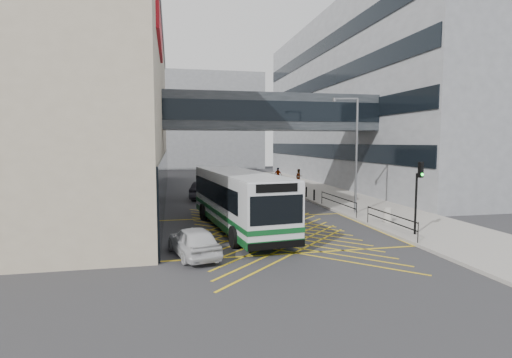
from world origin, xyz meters
TOP-DOWN VIEW (x-y plane):
  - ground at (0.00, 0.00)m, footprint 120.00×120.00m
  - building_whsmith at (-17.98, 16.00)m, footprint 24.17×42.00m
  - building_right at (23.98, 24.00)m, footprint 24.09×44.00m
  - building_far at (-2.00, 60.00)m, footprint 28.00×16.00m
  - skybridge at (3.00, 12.00)m, footprint 20.00×4.10m
  - pavement at (9.00, 15.00)m, footprint 6.00×54.00m
  - box_junction at (0.00, 0.00)m, footprint 12.00×9.00m
  - bus at (-1.70, 1.04)m, footprint 4.11×12.03m
  - car_white at (-4.50, -4.00)m, footprint 2.68×4.58m
  - car_dark at (-2.48, 13.87)m, footprint 3.43×5.34m
  - car_silver at (1.47, 20.06)m, footprint 1.91×4.12m
  - traffic_light at (7.12, -2.97)m, footprint 0.31×0.45m
  - street_lamp at (6.80, 3.92)m, footprint 1.77×0.62m
  - litter_bin at (7.39, 0.37)m, footprint 0.50×0.50m
  - kerb_railings at (6.15, 1.78)m, footprint 0.05×12.54m
  - bollards at (6.25, 15.00)m, footprint 0.14×10.14m
  - pedestrian_a at (8.53, 21.22)m, footprint 0.81×0.70m
  - pedestrian_b at (9.15, 22.86)m, footprint 0.91×0.62m
  - pedestrian_c at (7.21, 25.02)m, footprint 1.11×1.11m

SIDE VIEW (x-z plane):
  - ground at x=0.00m, z-range 0.00..0.00m
  - box_junction at x=0.00m, z-range 0.00..0.01m
  - pavement at x=9.00m, z-range 0.00..0.16m
  - litter_bin at x=7.39m, z-range 0.16..1.03m
  - bollards at x=6.25m, z-range 0.16..1.06m
  - car_silver at x=1.47m, z-range 0.00..1.26m
  - car_white at x=-4.50m, z-range 0.00..1.37m
  - car_dark at x=-2.48m, z-range 0.00..1.56m
  - kerb_railings at x=6.15m, z-range 0.38..1.38m
  - pedestrian_a at x=8.53m, z-range 0.16..1.85m
  - pedestrian_b at x=9.15m, z-range 0.16..1.89m
  - pedestrian_c at x=7.21m, z-range 0.16..1.95m
  - bus at x=-1.70m, z-range 0.12..3.42m
  - traffic_light at x=7.12m, z-range 0.74..4.55m
  - street_lamp at x=6.80m, z-range 0.70..8.51m
  - skybridge at x=3.00m, z-range 6.00..9.00m
  - building_whsmith at x=-17.98m, z-range 0.00..16.00m
  - building_far at x=-2.00m, z-range 0.00..18.00m
  - building_right at x=23.98m, z-range 0.00..20.00m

